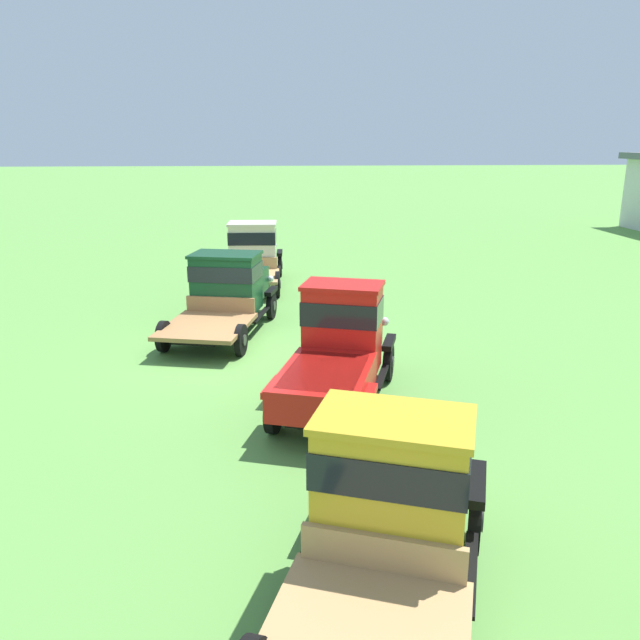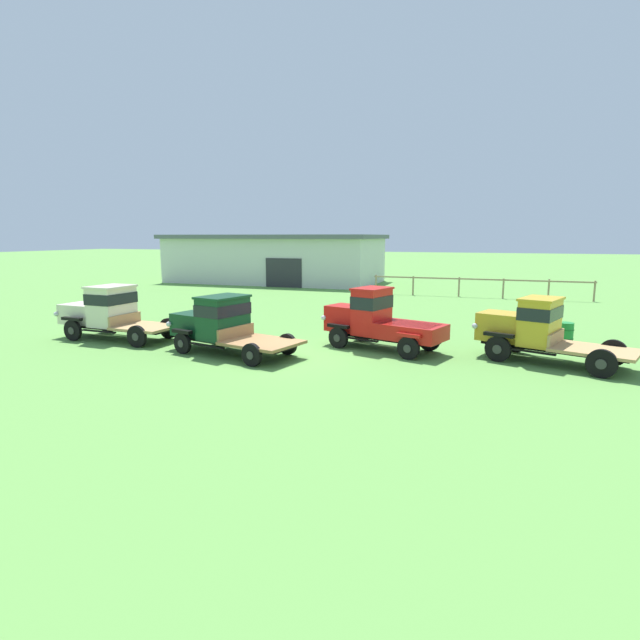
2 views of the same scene
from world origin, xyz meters
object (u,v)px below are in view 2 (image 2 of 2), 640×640
vintage_truck_far_side (534,328)px  vintage_truck_foreground_near (107,311)px  farm_shed (275,258)px  oil_drum_beside_row (565,334)px  vintage_truck_midrow_center (378,320)px  vintage_truck_second_in_line (220,323)px

vintage_truck_far_side → vintage_truck_foreground_near: bearing=-173.4°
vintage_truck_foreground_near → vintage_truck_far_side: vintage_truck_foreground_near is taller
farm_shed → vintage_truck_far_side: bearing=-49.3°
vintage_truck_foreground_near → oil_drum_beside_row: 18.37m
vintage_truck_foreground_near → vintage_truck_midrow_center: size_ratio=1.09×
vintage_truck_foreground_near → oil_drum_beside_row: (17.67, 5.00, -0.71)m
vintage_truck_far_side → farm_shed: bearing=130.7°
vintage_truck_second_in_line → vintage_truck_midrow_center: vintage_truck_midrow_center is taller
farm_shed → vintage_truck_midrow_center: bearing=-57.5°
vintage_truck_foreground_near → oil_drum_beside_row: vintage_truck_foreground_near is taller
farm_shed → vintage_truck_foreground_near: bearing=-80.3°
vintage_truck_second_in_line → vintage_truck_midrow_center: bearing=25.1°
farm_shed → vintage_truck_foreground_near: (4.48, -26.11, -1.03)m
oil_drum_beside_row → farm_shed: bearing=136.4°
vintage_truck_midrow_center → oil_drum_beside_row: bearing=24.7°
vintage_truck_midrow_center → vintage_truck_far_side: (5.40, -0.00, 0.03)m
farm_shed → vintage_truck_midrow_center: (15.41, -24.21, -1.09)m
farm_shed → vintage_truck_second_in_line: size_ratio=3.53×
oil_drum_beside_row → vintage_truck_midrow_center: bearing=-155.3°
vintage_truck_foreground_near → vintage_truck_second_in_line: (5.66, -0.57, -0.08)m
vintage_truck_foreground_near → vintage_truck_second_in_line: vintage_truck_foreground_near is taller
vintage_truck_second_in_line → vintage_truck_far_side: 10.95m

